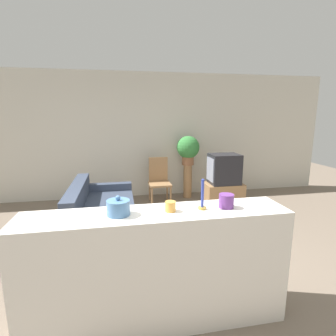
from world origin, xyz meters
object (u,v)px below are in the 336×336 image
(couch, at_px, (101,213))
(potted_plant, at_px, (188,148))
(decorative_bowl, at_px, (118,207))
(television, at_px, (224,169))
(wooden_chair, at_px, (159,179))

(couch, relative_size, potted_plant, 2.72)
(potted_plant, xyz_separation_m, decorative_bowl, (-1.49, -3.42, -0.01))
(television, distance_m, decorative_bowl, 3.43)
(couch, distance_m, decorative_bowl, 2.26)
(television, height_order, decorative_bowl, decorative_bowl)
(potted_plant, bearing_deg, wooden_chair, -164.88)
(couch, height_order, wooden_chair, wooden_chair)
(potted_plant, bearing_deg, couch, -143.20)
(television, xyz_separation_m, wooden_chair, (-1.21, 0.50, -0.27))
(wooden_chair, bearing_deg, decorative_bowl, -104.29)
(wooden_chair, xyz_separation_m, decorative_bowl, (-0.82, -3.24, 0.59))
(television, relative_size, decorative_bowl, 3.16)
(couch, relative_size, television, 2.91)
(wooden_chair, bearing_deg, television, -22.46)
(television, bearing_deg, couch, -164.33)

